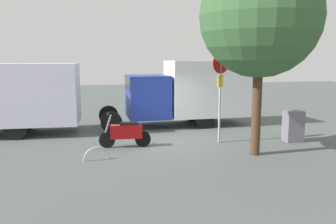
{
  "coord_description": "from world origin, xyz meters",
  "views": [
    {
      "loc": [
        2.9,
        12.13,
        3.06
      ],
      "look_at": [
        0.22,
        0.34,
        1.19
      ],
      "focal_mm": 36.46,
      "sensor_mm": 36.0,
      "label": 1
    }
  ],
  "objects_px": {
    "stop_sign": "(220,83)",
    "utility_cabinet": "(293,126)",
    "box_truck_far": "(6,96)",
    "bike_rack_hoop": "(97,160)",
    "street_tree": "(260,17)",
    "motorcycle": "(126,133)",
    "box_truck_near": "(187,90)"
  },
  "relations": [
    {
      "from": "box_truck_near",
      "to": "utility_cabinet",
      "type": "bearing_deg",
      "value": 126.07
    },
    {
      "from": "box_truck_far",
      "to": "stop_sign",
      "type": "height_order",
      "value": "stop_sign"
    },
    {
      "from": "box_truck_far",
      "to": "motorcycle",
      "type": "xyz_separation_m",
      "value": [
        -4.52,
        3.07,
        -1.08
      ]
    },
    {
      "from": "box_truck_far",
      "to": "bike_rack_hoop",
      "type": "distance_m",
      "value": 5.86
    },
    {
      "from": "stop_sign",
      "to": "bike_rack_hoop",
      "type": "relative_size",
      "value": 3.89
    },
    {
      "from": "street_tree",
      "to": "utility_cabinet",
      "type": "bearing_deg",
      "value": -148.91
    },
    {
      "from": "stop_sign",
      "to": "utility_cabinet",
      "type": "relative_size",
      "value": 2.85
    },
    {
      "from": "box_truck_near",
      "to": "bike_rack_hoop",
      "type": "bearing_deg",
      "value": 48.11
    },
    {
      "from": "motorcycle",
      "to": "street_tree",
      "type": "bearing_deg",
      "value": 160.51
    },
    {
      "from": "box_truck_far",
      "to": "bike_rack_hoop",
      "type": "relative_size",
      "value": 8.44
    },
    {
      "from": "stop_sign",
      "to": "bike_rack_hoop",
      "type": "bearing_deg",
      "value": 15.79
    },
    {
      "from": "motorcycle",
      "to": "stop_sign",
      "type": "height_order",
      "value": "stop_sign"
    },
    {
      "from": "box_truck_near",
      "to": "stop_sign",
      "type": "xyz_separation_m",
      "value": [
        -0.2,
        3.59,
        0.58
      ]
    },
    {
      "from": "utility_cabinet",
      "to": "stop_sign",
      "type": "bearing_deg",
      "value": -8.67
    },
    {
      "from": "box_truck_far",
      "to": "stop_sign",
      "type": "relative_size",
      "value": 2.17
    },
    {
      "from": "stop_sign",
      "to": "street_tree",
      "type": "height_order",
      "value": "street_tree"
    },
    {
      "from": "box_truck_near",
      "to": "street_tree",
      "type": "distance_m",
      "value": 6.05
    },
    {
      "from": "box_truck_near",
      "to": "bike_rack_hoop",
      "type": "distance_m",
      "value": 6.66
    },
    {
      "from": "street_tree",
      "to": "bike_rack_hoop",
      "type": "xyz_separation_m",
      "value": [
        5.02,
        -0.5,
        -4.34
      ]
    },
    {
      "from": "street_tree",
      "to": "stop_sign",
      "type": "bearing_deg",
      "value": -72.58
    },
    {
      "from": "street_tree",
      "to": "utility_cabinet",
      "type": "xyz_separation_m",
      "value": [
        -2.23,
        -1.34,
        -3.76
      ]
    },
    {
      "from": "box_truck_near",
      "to": "street_tree",
      "type": "xyz_separation_m",
      "value": [
        -0.75,
        5.35,
        2.71
      ]
    },
    {
      "from": "utility_cabinet",
      "to": "bike_rack_hoop",
      "type": "distance_m",
      "value": 7.32
    },
    {
      "from": "utility_cabinet",
      "to": "bike_rack_hoop",
      "type": "relative_size",
      "value": 1.37
    },
    {
      "from": "box_truck_near",
      "to": "motorcycle",
      "type": "height_order",
      "value": "box_truck_near"
    },
    {
      "from": "stop_sign",
      "to": "street_tree",
      "type": "xyz_separation_m",
      "value": [
        -0.55,
        1.77,
        2.13
      ]
    },
    {
      "from": "box_truck_far",
      "to": "motorcycle",
      "type": "relative_size",
      "value": 3.96
    },
    {
      "from": "utility_cabinet",
      "to": "box_truck_far",
      "type": "bearing_deg",
      "value": -18.57
    },
    {
      "from": "box_truck_far",
      "to": "bike_rack_hoop",
      "type": "height_order",
      "value": "box_truck_far"
    },
    {
      "from": "bike_rack_hoop",
      "to": "street_tree",
      "type": "bearing_deg",
      "value": 174.28
    },
    {
      "from": "street_tree",
      "to": "utility_cabinet",
      "type": "relative_size",
      "value": 5.36
    },
    {
      "from": "bike_rack_hoop",
      "to": "box_truck_far",
      "type": "bearing_deg",
      "value": -51.96
    }
  ]
}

